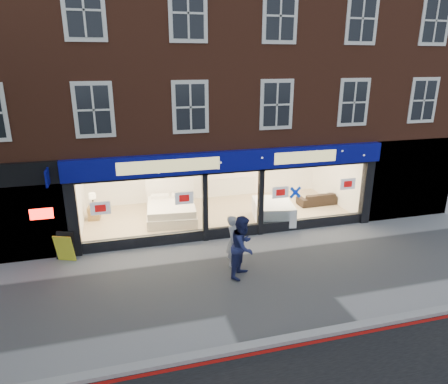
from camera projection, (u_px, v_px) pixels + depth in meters
name	position (u px, v px, depth m)	size (l,w,h in m)	color
ground	(262.00, 277.00, 12.06)	(120.00, 120.00, 0.00)	gray
kerb_line	(308.00, 343.00, 9.22)	(60.00, 0.10, 0.01)	#8C0A07
kerb_stone	(305.00, 336.00, 9.38)	(60.00, 0.25, 0.12)	gray
showroom_floor	(218.00, 215.00, 16.86)	(11.00, 4.50, 0.10)	tan
building	(207.00, 50.00, 16.34)	(19.00, 8.26, 10.30)	brown
display_bed	(171.00, 209.00, 16.23)	(2.20, 2.57, 1.36)	white
bedside_table	(94.00, 213.00, 16.14)	(0.45, 0.45, 0.55)	brown
mattress_stack	(273.00, 211.00, 16.07)	(1.82, 2.13, 0.74)	white
sofa	(318.00, 198.00, 17.88)	(1.83, 0.71, 0.53)	black
a_board	(65.00, 247.00, 12.94)	(0.62, 0.40, 0.95)	gold
pedestrian_grey	(233.00, 241.00, 12.56)	(0.61, 0.40, 1.67)	#96979D
pedestrian_blue	(243.00, 246.00, 11.89)	(0.94, 0.73, 1.92)	#1B204C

